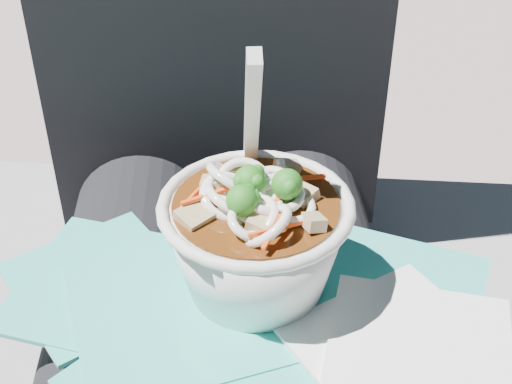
{
  "coord_description": "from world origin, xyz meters",
  "views": [
    {
      "loc": [
        0.0,
        -0.39,
        0.99
      ],
      "look_at": [
        0.03,
        0.01,
        0.7
      ],
      "focal_mm": 50.0,
      "sensor_mm": 36.0,
      "label": 1
    }
  ],
  "objects": [
    {
      "name": "person_body",
      "position": [
        -0.0,
        0.09,
        0.55
      ],
      "size": [
        0.34,
        0.94,
        0.99
      ],
      "color": "black",
      "rests_on": "ground"
    },
    {
      "name": "napkins",
      "position": [
        0.13,
        -0.06,
        0.61
      ],
      "size": [
        0.18,
        0.17,
        0.01
      ],
      "color": "white",
      "rests_on": "plastic_bag"
    },
    {
      "name": "udon_bowl",
      "position": [
        0.03,
        0.01,
        0.66
      ],
      "size": [
        0.16,
        0.16,
        0.19
      ],
      "color": "silver",
      "rests_on": "plastic_bag"
    },
    {
      "name": "plastic_bag",
      "position": [
        0.01,
        -0.0,
        0.6
      ],
      "size": [
        0.41,
        0.31,
        0.02
      ],
      "color": "#2BB5A7",
      "rests_on": "lap"
    },
    {
      "name": "lap",
      "position": [
        0.0,
        0.0,
        0.52
      ],
      "size": [
        0.31,
        0.48,
        0.14
      ],
      "color": "black",
      "rests_on": "stone_ledge"
    }
  ]
}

